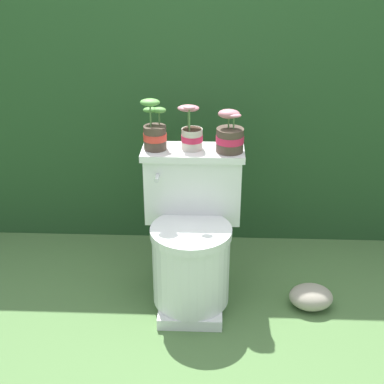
% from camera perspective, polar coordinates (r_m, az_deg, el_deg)
% --- Properties ---
extents(ground_plane, '(12.00, 12.00, 0.00)m').
position_cam_1_polar(ground_plane, '(2.50, 1.61, -12.62)').
color(ground_plane, '#4C703D').
extents(hedge_backdrop, '(3.75, 0.97, 1.36)m').
position_cam_1_polar(hedge_backdrop, '(3.23, 2.10, 10.10)').
color(hedge_backdrop, '#234723').
rests_on(hedge_backdrop, ground).
extents(toilet, '(0.45, 0.48, 0.70)m').
position_cam_1_polar(toilet, '(2.40, -0.03, -4.98)').
color(toilet, silver).
rests_on(toilet, ground).
extents(potted_plant_left, '(0.11, 0.11, 0.23)m').
position_cam_1_polar(potted_plant_left, '(2.34, -4.01, 6.45)').
color(potted_plant_left, '#47382D').
rests_on(potted_plant_left, toilet).
extents(potted_plant_midleft, '(0.11, 0.10, 0.20)m').
position_cam_1_polar(potted_plant_midleft, '(2.33, -0.06, 6.26)').
color(potted_plant_midleft, beige).
rests_on(potted_plant_midleft, toilet).
extents(potted_plant_middle, '(0.12, 0.12, 0.18)m').
position_cam_1_polar(potted_plant_middle, '(2.31, 4.06, 5.97)').
color(potted_plant_middle, '#47382D').
rests_on(potted_plant_middle, toilet).
extents(garden_stone, '(0.20, 0.16, 0.11)m').
position_cam_1_polar(garden_stone, '(2.55, 12.56, -10.87)').
color(garden_stone, '#9E9384').
rests_on(garden_stone, ground).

